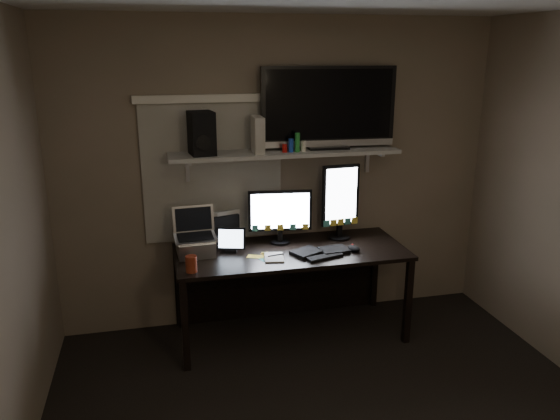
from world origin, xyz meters
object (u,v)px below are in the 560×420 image
object	(u,v)px
mouse	(354,248)
tablet	(231,240)
laptop	(195,233)
tv	(328,108)
desk	(287,265)
game_console	(257,135)
speaker	(202,133)
monitor_landscape	(280,217)
keyboard	(320,251)
cup	(191,264)
monitor_portrait	(340,202)

from	to	relation	value
mouse	tablet	bearing A→B (deg)	149.62
laptop	tv	xyz separation A→B (m)	(1.09, 0.18, 0.89)
desk	game_console	bearing A→B (deg)	167.05
mouse	speaker	bearing A→B (deg)	145.59
monitor_landscape	keyboard	distance (m)	0.44
mouse	game_console	bearing A→B (deg)	137.81
desk	laptop	distance (m)	0.82
mouse	tv	size ratio (longest dim) A/B	0.11
tablet	laptop	bearing A→B (deg)	-161.38
speaker	cup	bearing A→B (deg)	-115.79
tablet	speaker	bearing A→B (deg)	162.35
keyboard	mouse	size ratio (longest dim) A/B	3.81
mouse	cup	xyz separation A→B (m)	(-1.26, -0.13, 0.04)
monitor_landscape	tv	world-z (taller)	tv
monitor_portrait	tv	distance (m)	0.76
tv	speaker	size ratio (longest dim) A/B	3.32
desk	game_console	distance (m)	1.09
keyboard	speaker	xyz separation A→B (m)	(-0.85, 0.30, 0.90)
monitor_portrait	tv	bearing A→B (deg)	146.60
monitor_landscape	speaker	distance (m)	0.91
tablet	game_console	size ratio (longest dim) A/B	0.83
monitor_portrait	keyboard	xyz separation A→B (m)	(-0.26, -0.29, -0.30)
monitor_landscape	monitor_portrait	distance (m)	0.51
tv	cup	bearing A→B (deg)	-153.65
monitor_portrait	game_console	bearing A→B (deg)	174.80
desk	tv	xyz separation A→B (m)	(0.36, 0.11, 1.25)
keyboard	tablet	world-z (taller)	tablet
monitor_portrait	speaker	world-z (taller)	speaker
tablet	cup	bearing A→B (deg)	-118.47
desk	monitor_portrait	distance (m)	0.68
desk	tv	distance (m)	1.30
keyboard	tablet	distance (m)	0.70
monitor_landscape	monitor_portrait	size ratio (longest dim) A/B	0.80
monitor_portrait	mouse	distance (m)	0.43
monitor_portrait	cup	world-z (taller)	monitor_portrait
tablet	cup	distance (m)	0.47
monitor_landscape	mouse	xyz separation A→B (m)	(0.52, -0.31, -0.20)
tablet	laptop	size ratio (longest dim) A/B	0.64
mouse	speaker	size ratio (longest dim) A/B	0.36
mouse	game_console	world-z (taller)	game_console
tv	laptop	bearing A→B (deg)	-167.77
monitor_landscape	speaker	bearing A→B (deg)	-173.49
monitor_landscape	laptop	bearing A→B (deg)	-162.59
mouse	monitor_portrait	bearing A→B (deg)	73.99
monitor_portrait	mouse	bearing A→B (deg)	-92.86
keyboard	mouse	xyz separation A→B (m)	(0.27, -0.02, 0.01)
monitor_landscape	mouse	bearing A→B (deg)	-23.69
monitor_landscape	tv	distance (m)	0.94
monitor_portrait	cup	bearing A→B (deg)	-166.05
desk	tablet	xyz separation A→B (m)	(-0.46, -0.06, 0.28)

